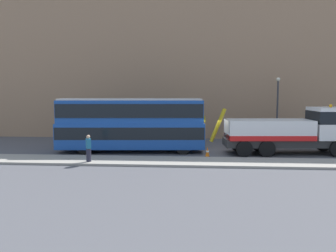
{
  "coord_description": "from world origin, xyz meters",
  "views": [
    {
      "loc": [
        -1.53,
        -26.3,
        4.65
      ],
      "look_at": [
        -3.44,
        -0.43,
        2.0
      ],
      "focal_mm": 37.12,
      "sensor_mm": 36.0,
      "label": 1
    }
  ],
  "objects_px": {
    "recovery_tow_truck": "(293,130)",
    "street_lamp": "(277,104)",
    "double_decker_bus": "(131,123)",
    "traffic_cone_near_bus": "(207,152)",
    "pedestrian_onlooker": "(89,149)"
  },
  "relations": [
    {
      "from": "traffic_cone_near_bus",
      "to": "street_lamp",
      "type": "xyz_separation_m",
      "value": [
        6.57,
        7.81,
        3.13
      ]
    },
    {
      "from": "traffic_cone_near_bus",
      "to": "street_lamp",
      "type": "height_order",
      "value": "street_lamp"
    },
    {
      "from": "recovery_tow_truck",
      "to": "street_lamp",
      "type": "relative_size",
      "value": 1.75
    },
    {
      "from": "pedestrian_onlooker",
      "to": "traffic_cone_near_bus",
      "type": "height_order",
      "value": "pedestrian_onlooker"
    },
    {
      "from": "recovery_tow_truck",
      "to": "double_decker_bus",
      "type": "relative_size",
      "value": 0.91
    },
    {
      "from": "pedestrian_onlooker",
      "to": "double_decker_bus",
      "type": "bearing_deg",
      "value": 38.06
    },
    {
      "from": "street_lamp",
      "to": "double_decker_bus",
      "type": "bearing_deg",
      "value": -153.34
    },
    {
      "from": "traffic_cone_near_bus",
      "to": "street_lamp",
      "type": "relative_size",
      "value": 0.12
    },
    {
      "from": "double_decker_bus",
      "to": "pedestrian_onlooker",
      "type": "distance_m",
      "value": 5.09
    },
    {
      "from": "recovery_tow_truck",
      "to": "pedestrian_onlooker",
      "type": "bearing_deg",
      "value": -166.18
    },
    {
      "from": "recovery_tow_truck",
      "to": "double_decker_bus",
      "type": "xyz_separation_m",
      "value": [
        -11.98,
        -0.04,
        0.47
      ]
    },
    {
      "from": "street_lamp",
      "to": "pedestrian_onlooker",
      "type": "bearing_deg",
      "value": -142.95
    },
    {
      "from": "recovery_tow_truck",
      "to": "pedestrian_onlooker",
      "type": "height_order",
      "value": "recovery_tow_truck"
    },
    {
      "from": "double_decker_bus",
      "to": "street_lamp",
      "type": "distance_m",
      "value": 13.81
    },
    {
      "from": "street_lamp",
      "to": "recovery_tow_truck",
      "type": "bearing_deg",
      "value": -92.83
    }
  ]
}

